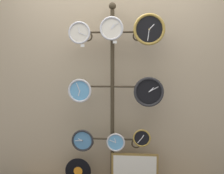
# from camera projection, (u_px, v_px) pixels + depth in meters

# --- Properties ---
(shop_wall) EXTENTS (4.40, 0.04, 2.80)m
(shop_wall) POSITION_uv_depth(u_px,v_px,m) (114.00, 64.00, 3.00)
(shop_wall) COLOR tan
(shop_wall) RESTS_ON ground_plane
(display_stand) EXTENTS (0.77, 0.43, 2.06)m
(display_stand) POSITION_uv_depth(u_px,v_px,m) (112.00, 127.00, 2.91)
(display_stand) COLOR #382D1E
(display_stand) RESTS_ON ground_plane
(clock_top_left) EXTENTS (0.24, 0.04, 0.24)m
(clock_top_left) POSITION_uv_depth(u_px,v_px,m) (79.00, 33.00, 2.73)
(clock_top_left) COLOR silver
(clock_top_center) EXTENTS (0.25, 0.04, 0.25)m
(clock_top_center) POSITION_uv_depth(u_px,v_px,m) (112.00, 28.00, 2.71)
(clock_top_center) COLOR silver
(clock_top_right) EXTENTS (0.32, 0.04, 0.32)m
(clock_top_right) POSITION_uv_depth(u_px,v_px,m) (149.00, 29.00, 2.66)
(clock_top_right) COLOR black
(clock_middle_left) EXTENTS (0.26, 0.04, 0.26)m
(clock_middle_left) POSITION_uv_depth(u_px,v_px,m) (80.00, 91.00, 2.80)
(clock_middle_left) COLOR #60A8DB
(clock_middle_right) EXTENTS (0.32, 0.04, 0.32)m
(clock_middle_right) POSITION_uv_depth(u_px,v_px,m) (149.00, 92.00, 2.74)
(clock_middle_right) COLOR black
(clock_bottom_left) EXTENTS (0.24, 0.04, 0.24)m
(clock_bottom_left) POSITION_uv_depth(u_px,v_px,m) (83.00, 140.00, 2.85)
(clock_bottom_left) COLOR #4C84B2
(clock_bottom_center) EXTENTS (0.20, 0.04, 0.20)m
(clock_bottom_center) POSITION_uv_depth(u_px,v_px,m) (116.00, 142.00, 2.83)
(clock_bottom_center) COLOR #60A8DB
(clock_bottom_right) EXTENTS (0.19, 0.04, 0.19)m
(clock_bottom_right) POSITION_uv_depth(u_px,v_px,m) (142.00, 138.00, 2.80)
(clock_bottom_right) COLOR black
(vinyl_record) EXTENTS (0.29, 0.01, 0.29)m
(vinyl_record) POSITION_uv_depth(u_px,v_px,m) (78.00, 171.00, 2.93)
(vinyl_record) COLOR black
(vinyl_record) RESTS_ON low_shelf
(picture_frame) EXTENTS (0.51, 0.02, 0.38)m
(picture_frame) POSITION_uv_depth(u_px,v_px,m) (135.00, 170.00, 2.85)
(picture_frame) COLOR olive
(picture_frame) RESTS_ON low_shelf
(price_tag_upper) EXTENTS (0.04, 0.00, 0.03)m
(price_tag_upper) POSITION_uv_depth(u_px,v_px,m) (83.00, 46.00, 2.74)
(price_tag_upper) COLOR white
(price_tag_mid) EXTENTS (0.04, 0.00, 0.03)m
(price_tag_mid) POSITION_uv_depth(u_px,v_px,m) (115.00, 42.00, 2.72)
(price_tag_mid) COLOR white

